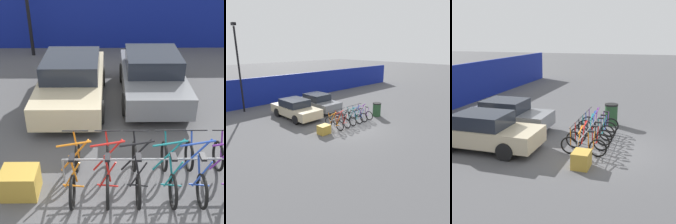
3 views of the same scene
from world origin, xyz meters
TOP-DOWN VIEW (x-y plane):
  - ground_plane at (0.00, 0.00)m, footprint 120.00×120.00m
  - bike_rack at (0.64, 0.68)m, footprint 3.55×0.04m
  - bicycle_orange at (-0.86, 0.53)m, footprint 0.68×1.71m
  - bicycle_red at (-0.21, 0.53)m, footprint 0.68×1.71m
  - bicycle_black at (0.35, 0.53)m, footprint 0.68×1.71m
  - bicycle_teal at (0.99, 0.53)m, footprint 0.68×1.71m
  - bicycle_blue at (1.52, 0.53)m, footprint 0.68×1.71m
  - bicycle_purple at (2.14, 0.53)m, footprint 0.68×1.71m
  - car_beige at (-1.27, 4.24)m, footprint 1.91×4.20m
  - car_grey at (1.14, 4.58)m, footprint 1.91×3.96m
  - trash_bin at (3.35, 0.20)m, footprint 0.63×0.63m
  - cargo_crate at (-1.90, 0.33)m, footprint 0.70×0.56m

SIDE VIEW (x-z plane):
  - ground_plane at x=0.00m, z-range 0.00..0.00m
  - cargo_crate at x=-1.90m, z-range 0.00..0.55m
  - bicycle_orange at x=-0.86m, z-range -0.15..0.90m
  - bicycle_red at x=-0.21m, z-range -0.15..0.90m
  - bicycle_black at x=0.35m, z-range -0.15..0.90m
  - bicycle_teal at x=0.99m, z-range -0.15..0.90m
  - bicycle_blue at x=1.52m, z-range -0.15..0.90m
  - bicycle_purple at x=2.14m, z-range -0.15..0.90m
  - bike_rack at x=0.64m, z-range 0.20..0.77m
  - trash_bin at x=3.35m, z-range 0.00..1.03m
  - car_grey at x=1.14m, z-range -0.01..1.39m
  - car_beige at x=-1.27m, z-range -0.01..1.39m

